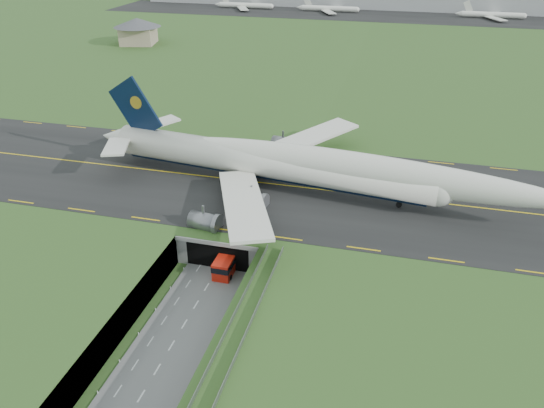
# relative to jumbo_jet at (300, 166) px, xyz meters

# --- Properties ---
(ground) EXTENTS (900.00, 900.00, 0.00)m
(ground) POSITION_rel_jumbo_jet_xyz_m (-10.17, -31.79, -11.78)
(ground) COLOR #355622
(ground) RESTS_ON ground
(airfield_deck) EXTENTS (800.00, 800.00, 6.00)m
(airfield_deck) POSITION_rel_jumbo_jet_xyz_m (-10.17, -31.79, -8.78)
(airfield_deck) COLOR gray
(airfield_deck) RESTS_ON ground
(trench_road) EXTENTS (12.00, 75.00, 0.20)m
(trench_road) POSITION_rel_jumbo_jet_xyz_m (-10.17, -39.29, -11.68)
(trench_road) COLOR slate
(trench_road) RESTS_ON ground
(taxiway) EXTENTS (800.00, 44.00, 0.18)m
(taxiway) POSITION_rel_jumbo_jet_xyz_m (-10.17, 1.21, -5.69)
(taxiway) COLOR black
(taxiway) RESTS_ON airfield_deck
(tunnel_portal) EXTENTS (17.00, 22.30, 6.00)m
(tunnel_portal) POSITION_rel_jumbo_jet_xyz_m (-10.17, -15.08, -8.45)
(tunnel_portal) COLOR gray
(tunnel_portal) RESTS_ON ground
(guideway) EXTENTS (3.00, 53.00, 7.05)m
(guideway) POSITION_rel_jumbo_jet_xyz_m (0.83, -50.90, -6.46)
(guideway) COLOR #A8A8A3
(guideway) RESTS_ON ground
(jumbo_jet) EXTENTS (102.92, 64.28, 21.42)m
(jumbo_jet) POSITION_rel_jumbo_jet_xyz_m (0.00, 0.00, 0.00)
(jumbo_jet) COLOR white
(jumbo_jet) RESTS_ON ground
(shuttle_tram) EXTENTS (3.31, 8.50, 3.44)m
(shuttle_tram) POSITION_rel_jumbo_jet_xyz_m (-8.30, -23.79, -9.90)
(shuttle_tram) COLOR red
(shuttle_tram) RESTS_ON ground
(service_building) EXTENTS (25.29, 25.29, 11.59)m
(service_building) POSITION_rel_jumbo_jet_xyz_m (-102.68, 127.82, 1.08)
(service_building) COLOR tan
(service_building) RESTS_ON ground
(distant_hills) EXTENTS (700.00, 91.00, 60.00)m
(distant_hills) POSITION_rel_jumbo_jet_xyz_m (54.21, 398.21, -15.78)
(distant_hills) COLOR slate
(distant_hills) RESTS_ON ground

